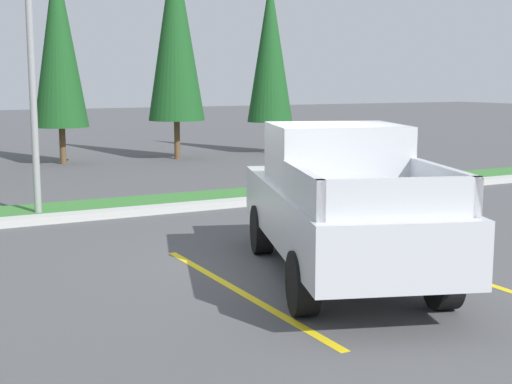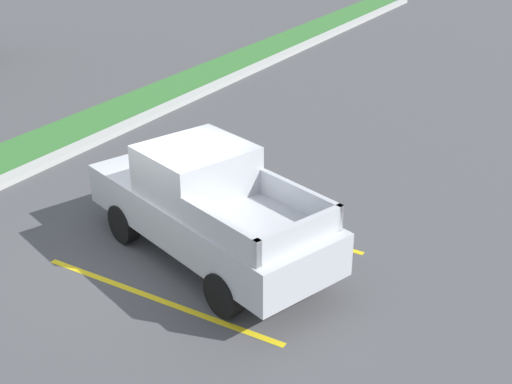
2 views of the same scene
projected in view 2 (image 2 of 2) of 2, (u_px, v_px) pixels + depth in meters
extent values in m
plane|color=#4C4C4F|center=(159.00, 257.00, 12.33)|extent=(120.00, 120.00, 0.00)
cube|color=yellow|center=(157.00, 299.00, 11.11)|extent=(0.12, 4.80, 0.01)
cube|color=yellow|center=(252.00, 223.00, 13.52)|extent=(0.12, 4.80, 0.01)
cylinder|color=black|center=(124.00, 223.00, 12.73)|extent=(0.52, 0.81, 0.76)
cylinder|color=black|center=(197.00, 197.00, 13.72)|extent=(0.52, 0.81, 0.76)
cylinder|color=black|center=(224.00, 294.00, 10.59)|extent=(0.52, 0.81, 0.76)
cylinder|color=black|center=(302.00, 257.00, 11.59)|extent=(0.52, 0.81, 0.76)
cube|color=silver|center=(208.00, 215.00, 11.94)|extent=(3.51, 5.54, 0.76)
cube|color=silver|center=(196.00, 169.00, 11.80)|extent=(2.19, 2.09, 0.84)
cube|color=#2D3842|center=(170.00, 153.00, 12.34)|extent=(1.55, 0.59, 0.63)
cube|color=silver|center=(219.00, 230.00, 10.19)|extent=(0.72, 1.83, 0.44)
cube|color=silver|center=(300.00, 198.00, 11.18)|extent=(0.72, 1.83, 0.44)
cube|color=silver|center=(300.00, 235.00, 10.07)|extent=(1.73, 0.69, 0.44)
cube|color=silver|center=(134.00, 182.00, 13.80)|extent=(1.76, 0.75, 0.28)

